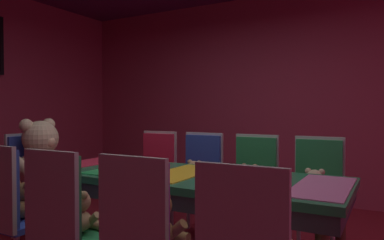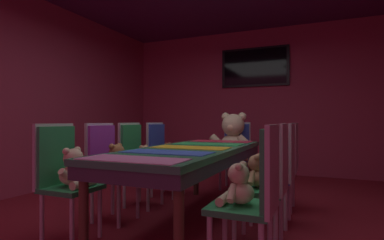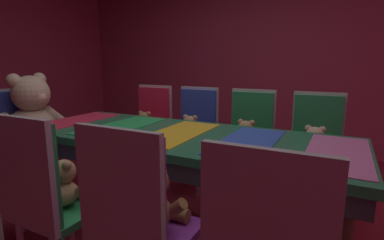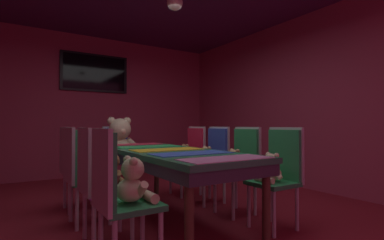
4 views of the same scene
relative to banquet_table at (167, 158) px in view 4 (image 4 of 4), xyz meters
name	(u,v)px [view 4 (image 4 of 4)]	position (x,y,z in m)	size (l,w,h in m)	color
ground_plane	(167,218)	(0.00, 0.00, -0.65)	(7.90, 7.90, 0.00)	maroon
wall_back	(94,106)	(0.00, 3.20, 0.75)	(5.20, 0.12, 2.80)	#99334C
wall_right	(314,100)	(2.60, 0.00, 0.75)	(0.12, 6.40, 2.80)	#99334C
banquet_table	(167,158)	(0.00, 0.00, 0.00)	(0.90, 2.37, 0.75)	#26724C
chair_left_0	(113,185)	(-0.85, -0.83, -0.06)	(0.42, 0.41, 0.98)	#268C4C
teddy_left_0	(133,183)	(-0.70, -0.83, -0.06)	(0.27, 0.35, 0.33)	beige
chair_left_1	(94,173)	(-0.84, -0.26, -0.06)	(0.42, 0.41, 0.98)	purple
teddy_left_1	(111,172)	(-0.69, -0.26, -0.06)	(0.26, 0.34, 0.32)	olive
chair_left_2	(78,166)	(-0.86, 0.29, -0.06)	(0.42, 0.41, 0.98)	#268C4C
teddy_left_2	(92,167)	(-0.72, 0.29, -0.08)	(0.22, 0.28, 0.26)	tan
chair_left_3	(71,160)	(-0.83, 0.86, -0.06)	(0.42, 0.41, 0.98)	#2D47B2
teddy_left_3	(83,161)	(-0.69, 0.86, -0.09)	(0.21, 0.27, 0.26)	brown
chair_right_0	(281,166)	(0.84, -0.83, -0.06)	(0.42, 0.41, 0.98)	#268C4C
teddy_right_0	(271,169)	(0.70, -0.83, -0.08)	(0.23, 0.30, 0.28)	beige
chair_right_1	(243,160)	(0.85, -0.27, -0.06)	(0.42, 0.41, 0.98)	#268C4C
teddy_right_1	(233,163)	(0.70, -0.27, -0.08)	(0.23, 0.29, 0.28)	tan
chair_right_2	(215,156)	(0.86, 0.29, -0.06)	(0.42, 0.41, 0.98)	#2D47B2
teddy_right_2	(206,158)	(0.72, 0.29, -0.08)	(0.22, 0.29, 0.27)	tan
chair_right_3	(193,153)	(0.85, 0.82, -0.06)	(0.42, 0.41, 0.98)	red
teddy_right_3	(184,155)	(0.71, 0.82, -0.08)	(0.22, 0.29, 0.27)	#9E7247
throne_chair	(117,151)	(0.00, 1.73, -0.06)	(0.41, 0.42, 0.98)	#2D47B2
king_teddy_bear	(120,142)	(0.00, 1.56, 0.09)	(0.71, 0.55, 0.67)	beige
wall_tv	(95,73)	(0.00, 3.11, 1.40)	(1.30, 0.06, 0.75)	black
pendant_light	(175,2)	(0.30, 0.37, 1.90)	(0.20, 0.20, 0.20)	white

